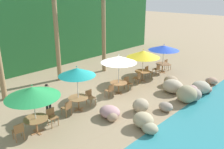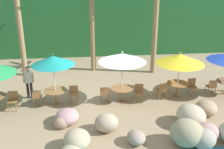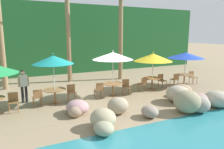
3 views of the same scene
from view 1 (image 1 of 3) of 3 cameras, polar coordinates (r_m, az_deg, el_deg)
ground_plane at (r=14.76m, az=-0.13°, el=-5.31°), size 120.00×120.00×0.00m
terrace_deck at (r=14.76m, az=-0.13°, el=-5.30°), size 18.00×5.20×0.01m
foliage_backdrop at (r=20.94m, az=-18.44°, el=9.70°), size 28.00×2.40×6.00m
rock_seawall at (r=13.87m, az=13.09°, el=-5.85°), size 14.42×3.35×1.02m
umbrella_green at (r=10.81m, az=-18.79°, el=-4.07°), size 2.41×2.41×2.40m
dining_table_green at (r=11.44m, az=-18.01°, el=-10.69°), size 1.10×1.10×0.74m
chair_green_seaward at (r=11.88m, az=-14.47°, el=-9.69°), size 0.44×0.44×0.87m
chair_green_inland at (r=11.18m, az=-21.81°, el=-12.53°), size 0.45×0.46×0.87m
umbrella_teal at (r=12.42m, az=-8.53°, el=0.65°), size 1.98×1.98×2.55m
dining_table_teal at (r=13.02m, az=-8.18°, el=-6.06°), size 1.10×1.10×0.74m
chair_teal_seaward at (r=13.57m, az=-5.43°, el=-5.32°), size 0.45×0.45×0.87m
chair_teal_inland at (r=12.52m, az=-10.80°, el=-7.83°), size 0.45×0.45×0.87m
umbrella_white at (r=14.42m, az=1.67°, el=3.70°), size 2.24×2.24×2.58m
dining_table_white at (r=14.96m, az=1.61°, el=-2.41°), size 1.10×1.10×0.74m
chair_white_seaward at (r=15.58m, az=3.77°, el=-1.93°), size 0.47×0.48×0.87m
chair_white_inland at (r=14.38m, az=-0.51°, el=-3.76°), size 0.43×0.44×0.87m
umbrella_yellow at (r=16.83m, az=7.61°, el=4.98°), size 2.38×2.38×2.38m
dining_table_yellow at (r=17.23m, az=7.41°, el=0.42°), size 1.10×1.10×0.74m
chair_yellow_seaward at (r=17.99m, az=8.69°, el=0.83°), size 0.44×0.44×0.87m
chair_yellow_inland at (r=16.52m, az=6.24°, el=-0.74°), size 0.47×0.48×0.87m
umbrella_blue at (r=18.99m, az=12.50°, el=6.36°), size 2.42×2.42×2.34m
dining_table_blue at (r=19.34m, az=12.19°, el=2.25°), size 1.10×1.10×0.74m
chair_blue_seaward at (r=20.12m, az=13.23°, el=2.54°), size 0.42×0.43×0.87m
chair_blue_inland at (r=18.66m, az=10.89°, el=1.38°), size 0.44×0.45×0.87m
palm_tree_second at (r=16.87m, az=-13.67°, el=13.97°), size 3.40×3.38×6.93m
palm_tree_third at (r=18.59m, az=-2.08°, el=13.86°), size 2.79×2.54×6.73m
waiter_in_white at (r=12.81m, az=-15.39°, el=-5.20°), size 0.52×0.27×1.70m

